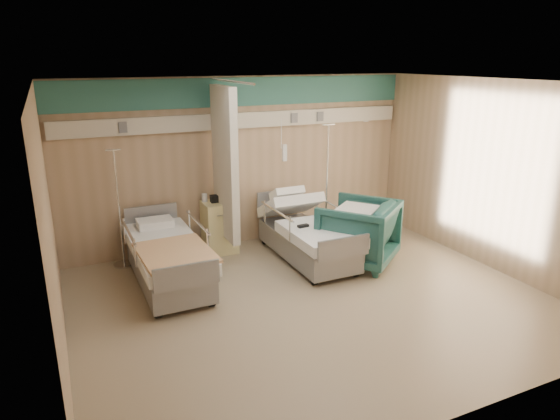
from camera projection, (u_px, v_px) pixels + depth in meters
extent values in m
cube|color=gray|center=(313.00, 301.00, 6.58)|extent=(6.00, 5.00, 0.00)
cube|color=tan|center=(243.00, 162.00, 8.34)|extent=(6.00, 0.04, 2.80)
cube|color=tan|center=(464.00, 276.00, 4.00)|extent=(6.00, 0.04, 2.80)
cube|color=tan|center=(50.00, 233.00, 4.97)|extent=(0.04, 5.00, 2.80)
cube|color=tan|center=(493.00, 176.00, 7.38)|extent=(0.04, 5.00, 2.80)
cube|color=white|center=(317.00, 83.00, 5.76)|extent=(6.00, 5.00, 0.04)
cube|color=#2F6F67|center=(242.00, 92.00, 7.99)|extent=(6.00, 0.04, 0.45)
cube|color=beige|center=(243.00, 120.00, 8.09)|extent=(5.88, 0.08, 0.25)
cylinder|color=silver|center=(230.00, 81.00, 6.96)|extent=(0.03, 1.80, 0.03)
cube|color=beige|center=(225.00, 164.00, 7.63)|extent=(0.12, 0.90, 2.35)
cube|color=#F2E397|center=(219.00, 227.00, 8.15)|extent=(0.50, 0.48, 0.85)
imported|color=#20504A|center=(358.00, 232.00, 7.68)|extent=(1.51, 1.51, 0.99)
cube|color=silver|center=(357.00, 199.00, 7.52)|extent=(0.85, 0.84, 0.07)
cylinder|color=silver|center=(325.00, 237.00, 8.87)|extent=(0.36, 0.36, 0.03)
cylinder|color=silver|center=(327.00, 183.00, 8.58)|extent=(0.03, 0.03, 2.01)
cylinder|color=silver|center=(328.00, 125.00, 8.29)|extent=(0.24, 0.03, 0.03)
cylinder|color=silver|center=(124.00, 264.00, 7.72)|extent=(0.32, 0.32, 0.03)
cylinder|color=silver|center=(119.00, 210.00, 7.46)|extent=(0.03, 0.03, 1.80)
cylinder|color=silver|center=(113.00, 150.00, 7.19)|extent=(0.22, 0.03, 0.03)
cube|color=black|center=(303.00, 226.00, 7.51)|extent=(0.18, 0.09, 0.04)
cube|color=tan|center=(175.00, 253.00, 6.48)|extent=(0.94, 1.16, 0.04)
cube|color=black|center=(217.00, 198.00, 8.02)|extent=(0.21, 0.14, 0.11)
cylinder|color=white|center=(205.00, 198.00, 8.03)|extent=(0.10, 0.10, 0.13)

